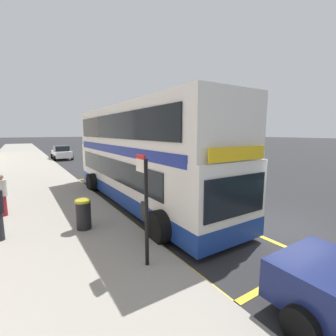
% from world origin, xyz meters
% --- Properties ---
extents(ground_plane, '(260.00, 260.00, 0.00)m').
position_xyz_m(ground_plane, '(0.00, 32.00, 0.00)').
color(ground_plane, '#28282B').
extents(pavement_near, '(6.00, 76.00, 0.14)m').
position_xyz_m(pavement_near, '(-7.00, 32.00, 0.07)').
color(pavement_near, gray).
rests_on(pavement_near, ground).
extents(double_decker_bus, '(3.27, 11.55, 4.40)m').
position_xyz_m(double_decker_bus, '(-2.46, 5.52, 2.07)').
color(double_decker_bus, white).
rests_on(double_decker_bus, ground).
extents(bus_bay_markings, '(3.15, 14.07, 0.01)m').
position_xyz_m(bus_bay_markings, '(-2.43, 5.38, 0.01)').
color(bus_bay_markings, yellow).
rests_on(bus_bay_markings, ground).
extents(bus_stop_sign, '(0.09, 0.51, 2.61)m').
position_xyz_m(bus_stop_sign, '(-4.79, 0.42, 1.68)').
color(bus_stop_sign, black).
rests_on(bus_stop_sign, pavement_near).
extents(parked_car_white_ahead, '(2.09, 4.20, 1.62)m').
position_xyz_m(parked_car_white_ahead, '(-2.85, 26.17, 0.80)').
color(parked_car_white_ahead, silver).
rests_on(parked_car_white_ahead, ground).
extents(parked_car_grey_distant, '(2.09, 4.20, 1.62)m').
position_xyz_m(parked_car_grey_distant, '(4.68, 24.18, 0.80)').
color(parked_car_grey_distant, slate).
rests_on(parked_car_grey_distant, ground).
extents(pedestrian_waiting_near_sign, '(0.34, 0.34, 1.59)m').
position_xyz_m(pedestrian_waiting_near_sign, '(-7.81, 6.17, 1.00)').
color(pedestrian_waiting_near_sign, maroon).
rests_on(pedestrian_waiting_near_sign, pavement_near).
extents(litter_bin, '(0.49, 0.49, 0.97)m').
position_xyz_m(litter_bin, '(-5.55, 3.33, 0.63)').
color(litter_bin, black).
rests_on(litter_bin, pavement_near).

